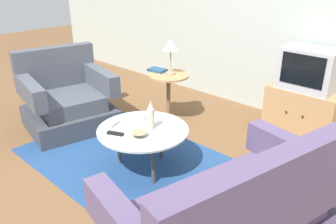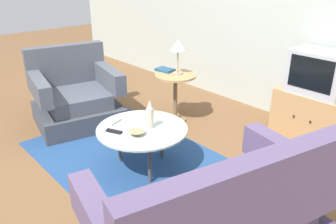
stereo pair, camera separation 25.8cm
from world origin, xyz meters
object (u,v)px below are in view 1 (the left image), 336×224
at_px(coffee_table, 143,132).
at_px(table_lamp, 171,47).
at_px(tv_remote_silver, 114,124).
at_px(vase, 151,115).
at_px(bowl, 139,134).
at_px(television, 310,69).
at_px(book, 157,70).
at_px(armchair, 67,101).
at_px(mug, 142,118).
at_px(tv_stand, 303,110).
at_px(tv_remote_dark, 115,133).
at_px(couch, 230,221).
at_px(side_table, 169,88).

bearing_deg(coffee_table, table_lamp, 120.11).
bearing_deg(tv_remote_silver, vase, -77.20).
height_order(coffee_table, vase, vase).
height_order(vase, bowl, vase).
xyz_separation_m(table_lamp, vase, (0.62, -0.94, -0.39)).
relative_size(television, tv_remote_silver, 3.81).
height_order(vase, book, vase).
bearing_deg(television, tv_remote_silver, -117.86).
bearing_deg(armchair, mug, 105.33).
distance_m(tv_stand, bowl, 2.10).
bearing_deg(vase, tv_remote_silver, -148.64).
relative_size(table_lamp, tv_remote_silver, 2.70).
relative_size(armchair, tv_remote_silver, 7.35).
xyz_separation_m(coffee_table, tv_remote_silver, (-0.27, -0.12, 0.04)).
height_order(armchair, tv_remote_silver, armchair).
xyz_separation_m(bowl, tv_remote_dark, (-0.18, -0.12, -0.01)).
bearing_deg(table_lamp, bowl, -59.49).
bearing_deg(coffee_table, couch, -16.85).
bearing_deg(mug, couch, -19.37).
bearing_deg(book, tv_remote_silver, -73.94).
bearing_deg(tv_remote_silver, table_lamp, -3.05).
distance_m(bowl, tv_remote_silver, 0.35).
xyz_separation_m(armchair, book, (0.63, 0.94, 0.32)).
relative_size(side_table, tv_remote_silver, 3.99).
bearing_deg(table_lamp, side_table, -100.19).
relative_size(mug, book, 0.54).
relative_size(couch, tv_remote_dark, 10.73).
bearing_deg(tv_remote_dark, television, 42.69).
xyz_separation_m(tv_stand, mug, (-0.89, -1.74, 0.20)).
height_order(coffee_table, side_table, side_table).
bearing_deg(armchair, tv_remote_dark, 89.87).
distance_m(table_lamp, mug, 1.12).
height_order(bowl, book, book).
bearing_deg(tv_remote_dark, table_lamp, 86.30).
bearing_deg(tv_remote_silver, tv_remote_dark, -145.02).
relative_size(tv_stand, vase, 2.91).
height_order(vase, mug, vase).
relative_size(couch, coffee_table, 1.98).
relative_size(side_table, television, 1.05).
xyz_separation_m(couch, bowl, (-1.15, 0.25, 0.14)).
height_order(armchair, side_table, armchair).
xyz_separation_m(armchair, couch, (2.64, -0.41, -0.00)).
bearing_deg(armchair, bowl, 95.99).
distance_m(mug, bowl, 0.31).
xyz_separation_m(television, table_lamp, (-1.35, -0.83, 0.18)).
bearing_deg(coffee_table, mug, 140.65).
relative_size(coffee_table, book, 3.58).
xyz_separation_m(tv_stand, book, (-1.54, -0.87, 0.36)).
xyz_separation_m(side_table, tv_remote_dark, (0.49, -1.22, -0.01)).
distance_m(vase, bowl, 0.23).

